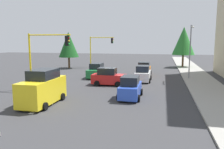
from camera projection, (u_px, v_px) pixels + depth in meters
The scene contains 14 objects.
ground_plane at pixel (114, 82), 28.01m from camera, with size 120.00×120.00×0.00m, color #353538.
sidewalk_kerb at pixel (198, 78), 30.54m from camera, with size 80.00×4.00×0.15m, color gray.
lane_arrow_near at pixel (44, 106), 17.54m from camera, with size 2.40×1.10×1.10m.
traffic_signal_near_right at pixel (46, 50), 22.86m from camera, with size 0.36×4.59×5.74m.
traffic_signal_far_right at pixel (100, 46), 42.16m from camera, with size 0.36×4.59×5.75m.
street_lamp_curbside at pixel (191, 46), 28.86m from camera, with size 2.15×0.28×7.00m.
tree_opposite_side at pixel (69, 45), 41.34m from camera, with size 3.62×3.62×6.58m.
tree_roadside_far at pixel (184, 41), 42.58m from camera, with size 4.16×4.16×7.60m.
delivery_van_yellow at pixel (43, 88), 18.06m from camera, with size 4.80×2.22×2.77m.
car_orange at pixel (144, 69), 33.11m from camera, with size 3.71×2.05×1.98m.
car_green at pixel (96, 71), 31.10m from camera, with size 3.98×2.04×1.98m.
car_red at pixel (109, 77), 25.98m from camera, with size 2.03×3.81×1.98m.
car_blue at pixel (130, 88), 20.06m from camera, with size 3.91×1.95×1.98m.
car_white at pixel (143, 74), 28.37m from camera, with size 3.88×2.04×1.98m.
Camera 1 is at (26.94, 5.84, 5.03)m, focal length 36.53 mm.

